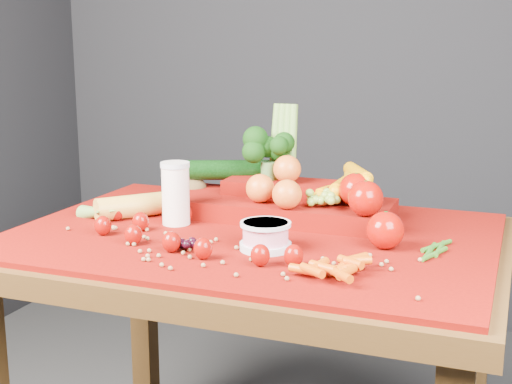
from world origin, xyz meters
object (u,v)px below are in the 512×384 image
(yogurt_bowl, at_px, (266,235))
(milk_glass, at_px, (176,191))
(produce_mound, at_px, (293,194))
(table, at_px, (253,277))

(yogurt_bowl, bearing_deg, milk_glass, 156.08)
(produce_mound, bearing_deg, milk_glass, -147.29)
(milk_glass, relative_size, yogurt_bowl, 1.37)
(table, height_order, milk_glass, milk_glass)
(table, distance_m, yogurt_bowl, 0.19)
(table, bearing_deg, milk_glass, 179.14)
(yogurt_bowl, xyz_separation_m, produce_mound, (-0.03, 0.27, 0.03))
(table, distance_m, milk_glass, 0.27)
(milk_glass, xyz_separation_m, yogurt_bowl, (0.27, -0.12, -0.05))
(yogurt_bowl, height_order, produce_mound, produce_mound)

